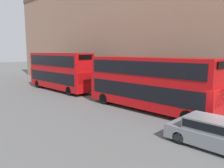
{
  "coord_description": "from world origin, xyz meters",
  "views": [
    {
      "loc": [
        -12.66,
        -3.8,
        4.73
      ],
      "look_at": [
        0.48,
        9.41,
        1.96
      ],
      "focal_mm": 35.0,
      "sensor_mm": 36.0,
      "label": 1
    }
  ],
  "objects_px": {
    "pedestrian": "(99,85)",
    "bus_leading": "(148,81)",
    "bus_second_in_queue": "(60,70)",
    "car_dark_sedan": "(214,132)"
  },
  "relations": [
    {
      "from": "pedestrian",
      "to": "bus_leading",
      "type": "bearing_deg",
      "value": -106.77
    },
    {
      "from": "bus_leading",
      "to": "pedestrian",
      "type": "height_order",
      "value": "bus_leading"
    },
    {
      "from": "bus_second_in_queue",
      "to": "pedestrian",
      "type": "relative_size",
      "value": 5.89
    },
    {
      "from": "bus_second_in_queue",
      "to": "pedestrian",
      "type": "xyz_separation_m",
      "value": [
        2.77,
        -4.05,
        -1.68
      ]
    },
    {
      "from": "bus_leading",
      "to": "pedestrian",
      "type": "relative_size",
      "value": 6.24
    },
    {
      "from": "bus_leading",
      "to": "bus_second_in_queue",
      "type": "distance_m",
      "value": 13.23
    },
    {
      "from": "car_dark_sedan",
      "to": "pedestrian",
      "type": "relative_size",
      "value": 2.59
    },
    {
      "from": "bus_second_in_queue",
      "to": "car_dark_sedan",
      "type": "relative_size",
      "value": 2.27
    },
    {
      "from": "car_dark_sedan",
      "to": "bus_leading",
      "type": "bearing_deg",
      "value": 62.33
    },
    {
      "from": "bus_leading",
      "to": "pedestrian",
      "type": "distance_m",
      "value": 9.72
    }
  ]
}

